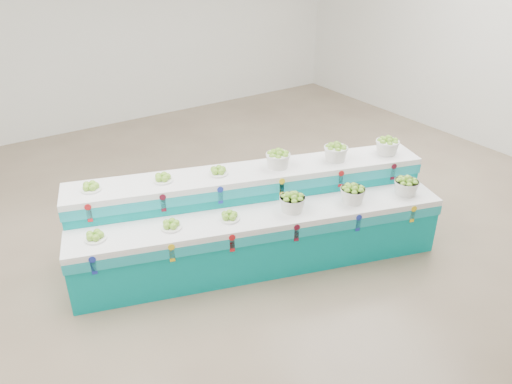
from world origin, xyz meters
TOP-DOWN VIEW (x-y plane):
  - ground at (0.00, 0.00)m, footprint 10.00×10.00m
  - back_wall at (0.00, 5.00)m, footprint 10.00×0.00m
  - display_stand at (-0.32, -0.39)m, footprint 4.39×2.33m
  - plate_lower_left at (-2.10, -0.11)m, footprint 0.28×0.28m
  - plate_lower_mid at (-1.36, -0.34)m, footprint 0.28×0.28m
  - plate_lower_right at (-0.76, -0.53)m, footprint 0.28×0.28m
  - basket_lower_left at (-0.07, -0.75)m, footprint 0.36×0.36m
  - basket_lower_mid at (0.64, -0.97)m, footprint 0.36×0.36m
  - basket_lower_right at (1.30, -1.18)m, footprint 0.36×0.36m
  - plate_upper_left at (-1.94, 0.39)m, footprint 0.28×0.28m
  - plate_upper_mid at (-1.21, 0.16)m, footprint 0.28×0.28m
  - plate_upper_right at (-0.60, -0.03)m, footprint 0.28×0.28m
  - basket_upper_left at (0.09, -0.25)m, footprint 0.36×0.36m
  - basket_upper_mid at (0.79, -0.47)m, footprint 0.36×0.36m
  - basket_upper_right at (1.46, -0.68)m, footprint 0.36×0.36m

SIDE VIEW (x-z plane):
  - ground at x=0.00m, z-range 0.00..0.00m
  - display_stand at x=-0.32m, z-range 0.00..1.02m
  - plate_lower_left at x=-2.10m, z-range 0.72..0.82m
  - plate_lower_mid at x=-1.36m, z-range 0.72..0.82m
  - plate_lower_right at x=-0.76m, z-range 0.72..0.82m
  - basket_lower_left at x=-0.07m, z-range 0.72..0.94m
  - basket_lower_mid at x=0.64m, z-range 0.72..0.94m
  - basket_lower_right at x=1.30m, z-range 0.72..0.94m
  - plate_upper_left at x=-1.94m, z-range 1.02..1.12m
  - plate_upper_mid at x=-1.21m, z-range 1.02..1.12m
  - plate_upper_right at x=-0.60m, z-range 1.02..1.12m
  - basket_upper_left at x=0.09m, z-range 1.02..1.24m
  - basket_upper_mid at x=0.79m, z-range 1.02..1.24m
  - basket_upper_right at x=1.46m, z-range 1.02..1.24m
  - back_wall at x=0.00m, z-range -3.00..7.00m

